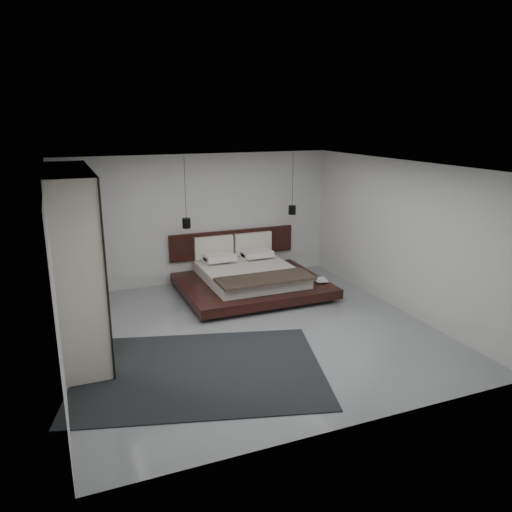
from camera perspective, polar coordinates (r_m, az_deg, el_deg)
name	(u,v)px	position (r m, az deg, el deg)	size (l,w,h in m)	color
floor	(251,331)	(8.65, -0.62, -8.55)	(6.00, 6.00, 0.00)	gray
ceiling	(250,166)	(7.93, -0.68, 10.26)	(6.00, 6.00, 0.00)	white
wall_back	(200,219)	(10.95, -6.45, 4.22)	(6.00, 6.00, 0.00)	silver
wall_front	(350,317)	(5.64, 10.72, -6.92)	(6.00, 6.00, 0.00)	silver
wall_left	(54,273)	(7.65, -22.06, -1.80)	(6.00, 6.00, 0.00)	silver
wall_right	(400,236)	(9.66, 16.15, 2.18)	(6.00, 6.00, 0.00)	silver
lattice_screen	(56,241)	(10.04, -21.93, 1.57)	(0.05, 0.90, 2.60)	black
bed	(250,278)	(10.45, -0.72, -2.50)	(2.90, 2.44, 1.10)	black
book_lower	(315,281)	(10.36, 6.80, -2.84)	(0.22, 0.29, 0.03)	#99724C
book_upper	(315,280)	(10.32, 6.78, -2.76)	(0.24, 0.33, 0.02)	#99724C
pendant_left	(186,223)	(10.23, -7.96, 3.78)	(0.17, 0.17, 1.44)	black
pendant_right	(292,210)	(11.02, 4.15, 5.31)	(0.16, 0.16, 1.32)	black
wardrobe	(75,260)	(8.21, -20.03, -0.43)	(0.67, 2.86, 2.81)	#EFE4D0
rug	(200,371)	(7.42, -6.44, -12.90)	(3.51, 2.51, 0.02)	black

